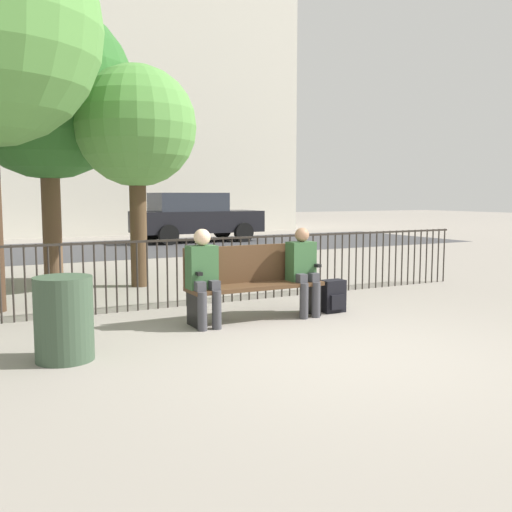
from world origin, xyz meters
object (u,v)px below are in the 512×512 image
at_px(seated_person_0, 204,273).
at_px(parked_car_0, 195,216).
at_px(trash_bin, 64,319).
at_px(seated_person_1, 303,267).
at_px(tree_3, 136,128).
at_px(park_bench, 253,280).
at_px(backpack, 333,296).
at_px(tree_0, 47,92).

relative_size(seated_person_0, parked_car_0, 0.28).
bearing_deg(parked_car_0, trash_bin, -116.67).
bearing_deg(seated_person_1, tree_3, 109.64).
height_order(park_bench, seated_person_0, seated_person_0).
bearing_deg(seated_person_0, seated_person_1, -0.06).
xyz_separation_m(seated_person_1, backpack, (0.47, 0.00, -0.42)).
xyz_separation_m(park_bench, tree_0, (-1.70, 4.72, 2.88)).
bearing_deg(tree_0, parked_car_0, 51.00).
xyz_separation_m(seated_person_0, tree_3, (0.19, 3.32, 2.01)).
height_order(tree_3, parked_car_0, tree_3).
xyz_separation_m(backpack, parked_car_0, (2.62, 11.58, 0.63)).
relative_size(tree_0, tree_3, 1.34).
height_order(parked_car_0, trash_bin, parked_car_0).
bearing_deg(park_bench, parked_car_0, 71.89).
height_order(seated_person_0, seated_person_1, seated_person_0).
bearing_deg(tree_0, backpack, -59.73).
bearing_deg(park_bench, tree_0, 109.86).
distance_m(seated_person_0, trash_bin, 1.82).
xyz_separation_m(seated_person_0, trash_bin, (-1.68, -0.65, -0.25)).
bearing_deg(tree_0, tree_3, -52.61).
bearing_deg(park_bench, tree_3, 99.47).
relative_size(backpack, tree_3, 0.12).
height_order(tree_0, trash_bin, tree_0).
relative_size(park_bench, backpack, 4.07).
relative_size(seated_person_1, backpack, 2.64).
xyz_separation_m(tree_3, trash_bin, (-1.87, -3.97, -2.26)).
relative_size(park_bench, tree_0, 0.35).
bearing_deg(tree_0, seated_person_0, -78.53).
relative_size(tree_3, parked_car_0, 0.88).
distance_m(tree_0, parked_car_0, 9.02).
xyz_separation_m(park_bench, seated_person_1, (0.65, -0.13, 0.14)).
distance_m(park_bench, parked_car_0, 12.05).
bearing_deg(tree_3, seated_person_1, -70.36).
bearing_deg(seated_person_0, tree_0, 101.47).
xyz_separation_m(park_bench, seated_person_0, (-0.72, -0.13, 0.15)).
distance_m(tree_3, trash_bin, 4.93).
distance_m(park_bench, seated_person_0, 0.75).
xyz_separation_m(backpack, tree_3, (-1.66, 3.32, 2.44)).
bearing_deg(seated_person_0, trash_bin, -158.73).
height_order(seated_person_1, parked_car_0, parked_car_0).
bearing_deg(parked_car_0, seated_person_1, -104.95).
xyz_separation_m(parked_car_0, trash_bin, (-6.15, -12.24, -0.45)).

